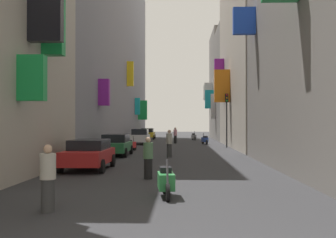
% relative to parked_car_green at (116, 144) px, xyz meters
% --- Properties ---
extents(ground_plane, '(140.00, 140.00, 0.00)m').
position_rel_parked_car_green_xyz_m(ground_plane, '(3.61, 7.36, -0.74)').
color(ground_plane, '#2D2D30').
extents(building_left_mid_c, '(7.16, 42.25, 21.16)m').
position_rel_parked_car_green_xyz_m(building_left_mid_c, '(-4.39, 16.24, 9.84)').
color(building_left_mid_c, gray).
rests_on(building_left_mid_c, ground).
extents(building_right_mid_b, '(7.39, 18.56, 20.72)m').
position_rel_parked_car_green_xyz_m(building_right_mid_b, '(11.60, 10.15, 9.61)').
color(building_right_mid_b, '#9E9384').
rests_on(building_right_mid_b, ground).
extents(building_right_mid_c, '(7.34, 7.66, 13.71)m').
position_rel_parked_car_green_xyz_m(building_right_mid_c, '(11.59, 23.26, 6.10)').
color(building_right_mid_c, slate).
rests_on(building_right_mid_c, ground).
extents(building_right_far, '(7.15, 10.28, 15.03)m').
position_rel_parked_car_green_xyz_m(building_right_far, '(11.60, 32.23, 6.77)').
color(building_right_far, slate).
rests_on(building_right_far, ground).
extents(parked_car_green, '(1.89, 4.38, 1.40)m').
position_rel_parked_car_green_xyz_m(parked_car_green, '(0.00, 0.00, 0.00)').
color(parked_car_green, '#236638').
rests_on(parked_car_green, ground).
extents(parked_car_red, '(1.95, 4.10, 1.37)m').
position_rel_parked_car_green_xyz_m(parked_car_red, '(0.08, -8.13, -0.01)').
color(parked_car_red, '#B21E1E').
rests_on(parked_car_red, ground).
extents(parked_car_white, '(1.94, 3.92, 1.54)m').
position_rel_parked_car_green_xyz_m(parked_car_white, '(0.08, 14.92, 0.06)').
color(parked_car_white, white).
rests_on(parked_car_white, ground).
extents(parked_car_yellow, '(1.99, 3.98, 1.46)m').
position_rel_parked_car_green_xyz_m(parked_car_yellow, '(-0.29, 28.32, 0.02)').
color(parked_car_yellow, gold).
rests_on(parked_car_yellow, ground).
extents(scooter_green, '(0.55, 1.79, 1.13)m').
position_rel_parked_car_green_xyz_m(scooter_green, '(3.88, -14.99, -0.28)').
color(scooter_green, '#287F3D').
rests_on(scooter_green, ground).
extents(scooter_red, '(0.84, 1.85, 1.13)m').
position_rel_parked_car_green_xyz_m(scooter_red, '(0.38, 4.40, -0.28)').
color(scooter_red, red).
rests_on(scooter_red, ground).
extents(scooter_silver, '(0.62, 1.96, 1.13)m').
position_rel_parked_car_green_xyz_m(scooter_silver, '(5.84, 24.94, -0.28)').
color(scooter_silver, '#ADADB2').
rests_on(scooter_silver, ground).
extents(scooter_blue, '(0.67, 1.84, 1.13)m').
position_rel_parked_car_green_xyz_m(scooter_blue, '(6.65, 14.81, -0.28)').
color(scooter_blue, '#2D4CAD').
rests_on(scooter_blue, ground).
extents(pedestrian_crossing, '(0.45, 0.45, 1.71)m').
position_rel_parked_car_green_xyz_m(pedestrian_crossing, '(3.55, -1.15, 0.11)').
color(pedestrian_crossing, '#373737').
rests_on(pedestrian_crossing, ground).
extents(pedestrian_near_left, '(0.54, 0.54, 1.61)m').
position_rel_parked_car_green_xyz_m(pedestrian_near_left, '(1.14, -17.07, 0.06)').
color(pedestrian_near_left, '#363636').
rests_on(pedestrian_near_left, ground).
extents(pedestrian_near_right, '(0.53, 0.53, 1.59)m').
position_rel_parked_car_green_xyz_m(pedestrian_near_right, '(3.06, -11.21, 0.05)').
color(pedestrian_near_right, black).
rests_on(pedestrian_near_right, ground).
extents(pedestrian_mid_street, '(0.53, 0.53, 1.69)m').
position_rel_parked_car_green_xyz_m(pedestrian_mid_street, '(3.64, 16.79, 0.10)').
color(pedestrian_mid_street, black).
rests_on(pedestrian_mid_street, ground).
extents(traffic_light_near_corner, '(0.26, 0.34, 4.71)m').
position_rel_parked_car_green_xyz_m(traffic_light_near_corner, '(8.25, 9.25, 2.44)').
color(traffic_light_near_corner, '#2D2D2D').
rests_on(traffic_light_near_corner, ground).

